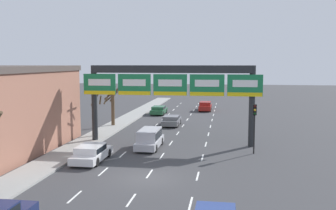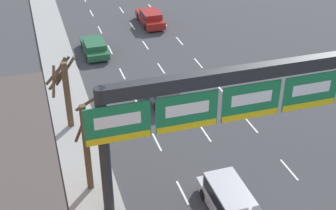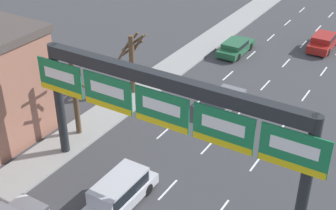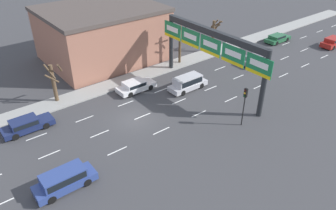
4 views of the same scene
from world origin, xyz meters
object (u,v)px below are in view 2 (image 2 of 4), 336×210
Objects in this scene: sign_gantry at (249,98)px; suv_silver at (230,201)px; tree_bare_closest at (87,144)px; car_green at (94,47)px; car_grey at (163,93)px; tree_bare_second at (65,89)px; car_red at (150,17)px.

sign_gantry is 5.31m from suv_silver.
sign_gantry is at bearing -15.07° from tree_bare_closest.
suv_silver is 1.06× the size of car_green.
tree_bare_closest is at bearing -100.45° from car_green.
car_grey is (-1.41, 10.19, -4.93)m from sign_gantry.
tree_bare_closest is 1.20× the size of tree_bare_second.
suv_silver is at bearing -90.78° from car_grey.
sign_gantry reaches higher than car_red.
tree_bare_second is at bearing 133.40° from sign_gantry.
suv_silver is 27.43m from car_red.
sign_gantry is at bearing -82.14° from car_grey.
suv_silver is (-1.57, -2.04, -4.65)m from sign_gantry.
car_grey reaches higher than car_green.
car_red is at bearing 38.82° from car_green.
tree_bare_second reaches higher than suv_silver.
car_red is at bearing 66.88° from tree_bare_closest.
car_red reaches higher than car_grey.
suv_silver is at bearing -58.05° from tree_bare_second.
tree_bare_second is at bearing -108.16° from car_green.
tree_bare_closest is at bearing -113.12° from car_red.
suv_silver reaches higher than car_green.
car_red is (3.41, 27.21, -0.18)m from suv_silver.
tree_bare_second is at bearing -121.94° from car_red.
suv_silver is 1.00× the size of car_red.
suv_silver is at bearing -33.12° from tree_bare_closest.
car_grey is 7.41m from tree_bare_second.
suv_silver is 12.95m from tree_bare_second.
car_green is 10.26m from car_grey.
car_red is at bearing 77.79° from car_grey.
car_red is 1.03× the size of tree_bare_second.
car_green is 18.20m from tree_bare_closest.
sign_gantry is 3.39× the size of suv_silver.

